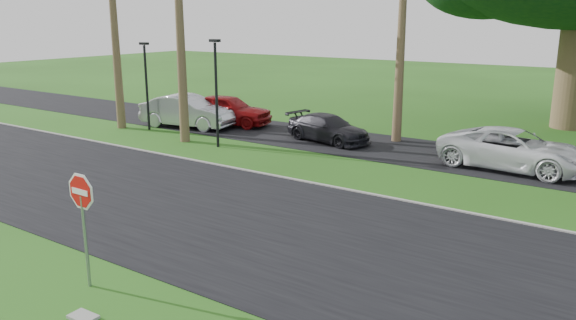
# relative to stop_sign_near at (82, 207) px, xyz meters

# --- Properties ---
(ground) EXTENTS (120.00, 120.00, 0.00)m
(ground) POSITION_rel_stop_sign_near_xyz_m (-0.50, 3.00, -1.77)
(ground) COLOR #224C13
(ground) RESTS_ON ground
(road) EXTENTS (120.00, 8.00, 0.02)m
(road) POSITION_rel_stop_sign_near_xyz_m (-0.50, 5.00, -1.76)
(road) COLOR black
(road) RESTS_ON ground
(parking_strip) EXTENTS (120.00, 5.00, 0.02)m
(parking_strip) POSITION_rel_stop_sign_near_xyz_m (-0.50, 15.50, -1.76)
(parking_strip) COLOR black
(parking_strip) RESTS_ON ground
(curb) EXTENTS (120.00, 0.12, 0.06)m
(curb) POSITION_rel_stop_sign_near_xyz_m (-0.50, 9.05, -1.74)
(curb) COLOR gray
(curb) RESTS_ON ground
(stop_sign_near) EXTENTS (1.05, 0.07, 2.62)m
(stop_sign_near) POSITION_rel_stop_sign_near_xyz_m (0.00, 0.00, 0.00)
(stop_sign_near) COLOR gray
(stop_sign_near) RESTS_ON ground
(streetlight_left) EXTENTS (0.45, 0.25, 4.34)m
(streetlight_left) POSITION_rel_stop_sign_near_xyz_m (-12.00, 12.50, 0.72)
(streetlight_left) COLOR black
(streetlight_left) RESTS_ON ground
(streetlight_right) EXTENTS (0.45, 0.25, 4.64)m
(streetlight_right) POSITION_rel_stop_sign_near_xyz_m (-6.50, 11.50, 0.88)
(streetlight_right) COLOR black
(streetlight_right) RESTS_ON ground
(car_silver) EXTENTS (5.24, 2.59, 1.65)m
(car_silver) POSITION_rel_stop_sign_near_xyz_m (-10.72, 14.02, -0.95)
(car_silver) COLOR #B0B1B7
(car_silver) RESTS_ON ground
(car_red) EXTENTS (5.05, 2.95, 1.62)m
(car_red) POSITION_rel_stop_sign_near_xyz_m (-9.45, 15.60, -0.97)
(car_red) COLOR maroon
(car_red) RESTS_ON ground
(car_dark) EXTENTS (4.45, 2.49, 1.22)m
(car_dark) POSITION_rel_stop_sign_near_xyz_m (-3.03, 15.13, -1.16)
(car_dark) COLOR black
(car_dark) RESTS_ON ground
(car_minivan) EXTENTS (5.53, 2.81, 1.50)m
(car_minivan) POSITION_rel_stop_sign_near_xyz_m (5.10, 14.87, -1.03)
(car_minivan) COLOR white
(car_minivan) RESTS_ON ground
(utility_slab) EXTENTS (0.56, 0.37, 0.06)m
(utility_slab) POSITION_rel_stop_sign_near_xyz_m (1.02, -0.91, -1.74)
(utility_slab) COLOR gray
(utility_slab) RESTS_ON ground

